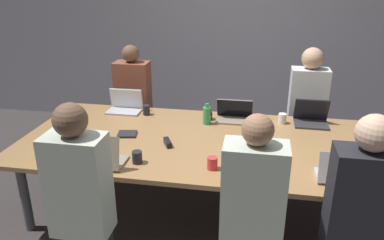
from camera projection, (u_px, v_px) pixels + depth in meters
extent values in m
plane|color=#383333|center=(213.00, 209.00, 3.63)|extent=(24.00, 24.00, 0.00)
cube|color=#9999A3|center=(235.00, 30.00, 5.18)|extent=(12.00, 0.06, 2.80)
cube|color=#9E7547|center=(214.00, 143.00, 3.37)|extent=(3.50, 1.53, 0.04)
cylinder|color=#4C4C51|center=(25.00, 196.00, 3.23)|extent=(0.08, 0.08, 0.68)
cylinder|color=#4C4C51|center=(84.00, 140.00, 4.29)|extent=(0.08, 0.08, 0.68)
cylinder|color=#4C4C51|center=(374.00, 163.00, 3.78)|extent=(0.08, 0.08, 0.68)
cube|color=gray|center=(247.00, 169.00, 2.87)|extent=(0.33, 0.25, 0.02)
cube|color=gray|center=(248.00, 160.00, 2.71)|extent=(0.34, 0.05, 0.26)
cube|color=silver|center=(248.00, 160.00, 2.72)|extent=(0.33, 0.05, 0.25)
cube|color=beige|center=(253.00, 196.00, 2.38)|extent=(0.40, 0.24, 0.72)
sphere|color=#9E7051|center=(258.00, 130.00, 2.21)|extent=(0.20, 0.20, 0.20)
cylinder|color=red|center=(212.00, 163.00, 2.87)|extent=(0.08, 0.08, 0.10)
cube|color=gray|center=(105.00, 162.00, 2.97)|extent=(0.33, 0.26, 0.02)
cube|color=gray|center=(97.00, 152.00, 2.83)|extent=(0.34, 0.07, 0.26)
cube|color=silver|center=(98.00, 152.00, 2.84)|extent=(0.33, 0.07, 0.25)
cube|color=beige|center=(79.00, 186.00, 2.50)|extent=(0.40, 0.24, 0.72)
sphere|color=brown|center=(70.00, 120.00, 2.32)|extent=(0.22, 0.22, 0.22)
cylinder|color=#232328|center=(137.00, 157.00, 2.96)|extent=(0.08, 0.08, 0.10)
cube|color=gray|center=(234.00, 121.00, 3.80)|extent=(0.36, 0.21, 0.02)
cube|color=gray|center=(235.00, 108.00, 3.83)|extent=(0.36, 0.09, 0.20)
cube|color=black|center=(235.00, 109.00, 3.82)|extent=(0.36, 0.09, 0.20)
cylinder|color=#232328|center=(208.00, 115.00, 3.85)|extent=(0.10, 0.10, 0.08)
cylinder|color=green|center=(207.00, 116.00, 3.71)|extent=(0.08, 0.08, 0.18)
cylinder|color=green|center=(207.00, 106.00, 3.67)|extent=(0.04, 0.04, 0.04)
cube|color=#333338|center=(311.00, 124.00, 3.71)|extent=(0.33, 0.24, 0.02)
cube|color=#333338|center=(311.00, 109.00, 3.74)|extent=(0.33, 0.10, 0.24)
cube|color=black|center=(312.00, 110.00, 3.74)|extent=(0.33, 0.09, 0.23)
cube|color=#2D2D38|center=(302.00, 149.00, 4.36)|extent=(0.32, 0.24, 0.45)
cube|color=silver|center=(307.00, 101.00, 4.14)|extent=(0.40, 0.24, 0.72)
sphere|color=tan|center=(313.00, 58.00, 3.97)|extent=(0.23, 0.23, 0.23)
cylinder|color=white|center=(282.00, 118.00, 3.74)|extent=(0.08, 0.08, 0.10)
cube|color=#B7B7BC|center=(124.00, 112.00, 4.05)|extent=(0.36, 0.22, 0.02)
cube|color=#B7B7BC|center=(126.00, 98.00, 4.10)|extent=(0.36, 0.04, 0.22)
cube|color=silver|center=(126.00, 99.00, 4.09)|extent=(0.36, 0.04, 0.22)
cube|color=#2D2D38|center=(136.00, 137.00, 4.66)|extent=(0.32, 0.24, 0.45)
cube|color=brown|center=(133.00, 92.00, 4.44)|extent=(0.40, 0.24, 0.72)
sphere|color=brown|center=(131.00, 54.00, 4.27)|extent=(0.20, 0.20, 0.20)
cylinder|color=#232328|center=(146.00, 110.00, 3.97)|extent=(0.07, 0.07, 0.10)
cube|color=#B7B7BC|center=(340.00, 177.00, 2.75)|extent=(0.36, 0.22, 0.02)
cube|color=#B7B7BC|center=(345.00, 169.00, 2.62)|extent=(0.36, 0.07, 0.22)
cube|color=silver|center=(345.00, 169.00, 2.63)|extent=(0.36, 0.07, 0.22)
cube|color=#232328|center=(361.00, 204.00, 2.30)|extent=(0.40, 0.24, 0.72)
sphere|color=beige|center=(375.00, 133.00, 2.13)|extent=(0.22, 0.22, 0.22)
cube|color=black|center=(168.00, 143.00, 3.28)|extent=(0.11, 0.15, 0.05)
cube|color=#232328|center=(127.00, 134.00, 3.48)|extent=(0.20, 0.18, 0.02)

